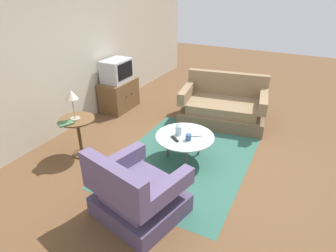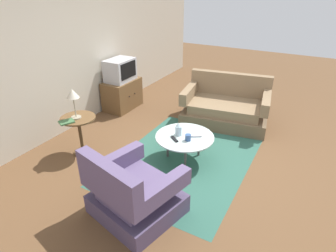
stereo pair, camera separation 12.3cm
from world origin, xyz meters
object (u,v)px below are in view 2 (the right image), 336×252
Objects in this scene: mug at (188,137)px; tv_remote_dark at (175,139)px; tv_stand at (122,94)px; table_lamp at (73,96)px; armchair at (133,194)px; side_table at (79,128)px; couch at (226,108)px; vase at (178,129)px; television at (120,70)px; book at (67,122)px; tv_remote_silver at (196,136)px; coffee_table at (185,138)px.

mug is 0.20m from tv_remote_dark.
table_lamp is (-1.78, -0.52, 0.67)m from tv_stand.
side_table is at bearing 168.33° from armchair.
vase is at bearing 73.70° from couch.
couch is 2.25m from television.
tv_stand is 1.34× the size of television.
book reaches higher than tv_stand.
book is at bearing -120.53° from tv_remote_dark.
book is at bearing 46.67° from couch.
table_lamp is at bearing -126.65° from tv_remote_dark.
couch is at bearing 119.76° from tv_remote_dark.
side_table is 4.01× the size of tv_remote_dark.
armchair is 6.96× the size of tv_remote_dark.
television reaches higher than side_table.
tv_remote_silver is 0.63× the size of book.
television is at bearing -178.43° from tv_remote_dark.
table_lamp is 1.59m from tv_remote_dark.
couch is at bearing -7.19° from vase.
table_lamp is at bearing -163.49° from television.
couch reaches higher than tv_remote_dark.
vase is 1.26× the size of tv_remote_dark.
couch is 1.77m from tv_remote_dark.
tv_remote_dark is 0.62× the size of book.
mug is (0.54, -1.60, -0.51)m from table_lamp.
tv_remote_dark is at bearing 115.61° from mug.
tv_stand is 2.36m from tv_remote_dark.
armchair is at bearing -115.32° from side_table.
mug is at bearing -40.43° from book.
tv_stand reaches higher than tv_remote_dark.
mug is (-0.07, -0.19, -0.05)m from vase.
couch is at bearing -8.59° from book.
tv_remote_dark is at bearing -173.36° from vase.
armchair is at bearing -129.66° from tv_remote_silver.
book reaches higher than tv_remote_dark.
armchair reaches higher than vase.
armchair is 8.22× the size of mug.
side_table reaches higher than tv_stand.
armchair reaches higher than book.
armchair is 5.51× the size of vase.
coffee_table is 0.16m from vase.
tv_remote_silver is (0.67, -1.66, -0.02)m from side_table.
side_table is 1.37× the size of table_lamp.
couch is 2.17m from tv_stand.
tv_stand reaches higher than tv_remote_silver.
book is (-0.79, 1.42, 0.12)m from vase.
side_table is at bearing -163.22° from television.
book reaches higher than tv_remote_silver.
tv_remote_dark is (1.13, 0.06, 0.13)m from armchair.
tv_stand is 2.05m from book.
television is at bearing 142.98° from armchair.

